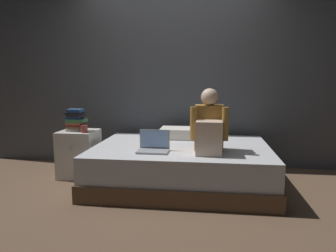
# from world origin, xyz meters

# --- Properties ---
(ground_plane) EXTENTS (8.00, 8.00, 0.00)m
(ground_plane) POSITION_xyz_m (0.00, 0.00, 0.00)
(ground_plane) COLOR brown
(wall_back) EXTENTS (5.60, 0.10, 2.70)m
(wall_back) POSITION_xyz_m (0.00, 1.20, 1.35)
(wall_back) COLOR #4C4F54
(wall_back) RESTS_ON ground_plane
(bed) EXTENTS (2.00, 1.50, 0.46)m
(bed) POSITION_xyz_m (0.20, 0.30, 0.23)
(bed) COLOR brown
(bed) RESTS_ON ground_plane
(nightstand) EXTENTS (0.44, 0.46, 0.58)m
(nightstand) POSITION_xyz_m (-1.10, 0.45, 0.29)
(nightstand) COLOR beige
(nightstand) RESTS_ON ground_plane
(person_sitting) EXTENTS (0.39, 0.44, 0.66)m
(person_sitting) POSITION_xyz_m (0.51, 0.03, 0.71)
(person_sitting) COLOR olive
(person_sitting) RESTS_ON bed
(laptop) EXTENTS (0.32, 0.23, 0.22)m
(laptop) POSITION_xyz_m (-0.07, -0.04, 0.52)
(laptop) COLOR #9EA0A5
(laptop) RESTS_ON bed
(pillow) EXTENTS (0.56, 0.36, 0.13)m
(pillow) POSITION_xyz_m (0.17, 0.75, 0.53)
(pillow) COLOR silver
(pillow) RESTS_ON bed
(book_stack) EXTENTS (0.25, 0.17, 0.27)m
(book_stack) POSITION_xyz_m (-1.12, 0.44, 0.71)
(book_stack) COLOR beige
(book_stack) RESTS_ON nightstand
(mug) EXTENTS (0.08, 0.08, 0.09)m
(mug) POSITION_xyz_m (-0.97, 0.33, 0.62)
(mug) COLOR #933833
(mug) RESTS_ON nightstand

